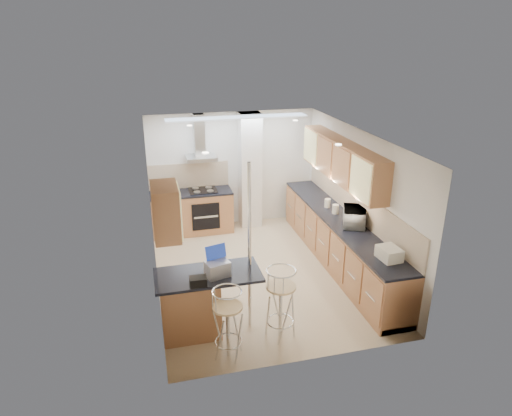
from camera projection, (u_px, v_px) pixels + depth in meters
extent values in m
plane|color=beige|center=(260.00, 273.00, 8.22)|extent=(4.80, 4.80, 0.00)
cube|color=white|center=(232.00, 169.00, 9.93)|extent=(3.60, 0.04, 2.50)
cube|color=white|center=(309.00, 278.00, 5.60)|extent=(3.60, 0.04, 2.50)
cube|color=white|center=(152.00, 219.00, 7.36)|extent=(0.04, 4.80, 2.50)
cube|color=white|center=(357.00, 200.00, 8.18)|extent=(0.04, 4.80, 2.50)
cube|color=white|center=(260.00, 136.00, 7.31)|extent=(3.60, 4.80, 0.02)
cube|color=#B57A48|center=(341.00, 160.00, 8.27)|extent=(0.34, 3.00, 0.72)
cube|color=#B57A48|center=(166.00, 212.00, 5.95)|extent=(0.34, 0.62, 0.72)
cube|color=beige|center=(356.00, 203.00, 8.20)|extent=(0.03, 4.40, 0.56)
cube|color=beige|center=(189.00, 176.00, 9.73)|extent=(1.70, 0.03, 0.56)
cube|color=white|center=(250.00, 171.00, 9.83)|extent=(0.45, 0.40, 2.50)
cube|color=silver|center=(201.00, 158.00, 9.41)|extent=(0.62, 0.48, 0.08)
cube|color=silver|center=(199.00, 135.00, 9.38)|extent=(0.22, 0.20, 0.88)
cylinder|color=silver|center=(249.00, 249.00, 6.34)|extent=(0.05, 0.05, 2.50)
cube|color=black|center=(206.00, 217.00, 9.52)|extent=(0.58, 0.02, 0.58)
cube|color=black|center=(203.00, 190.00, 9.62)|extent=(0.58, 0.50, 0.02)
cube|color=tan|center=(237.00, 117.00, 8.94)|extent=(2.80, 0.35, 0.02)
cube|color=#B57A48|center=(338.00, 242.00, 8.40)|extent=(0.60, 4.40, 0.88)
cube|color=black|center=(340.00, 219.00, 8.24)|extent=(0.63, 4.40, 0.04)
cube|color=#B57A48|center=(192.00, 213.00, 9.74)|extent=(1.70, 0.60, 0.88)
cube|color=black|center=(191.00, 193.00, 9.57)|extent=(1.70, 0.63, 0.04)
cube|color=#B57A48|center=(209.00, 304.00, 6.50)|extent=(1.35, 0.62, 0.90)
cube|color=black|center=(208.00, 275.00, 6.32)|extent=(1.47, 0.72, 0.04)
imported|color=silver|center=(354.00, 217.00, 7.88)|extent=(0.57, 0.66, 0.31)
cube|color=#94969B|center=(217.00, 269.00, 6.23)|extent=(0.36, 0.31, 0.21)
cube|color=black|center=(198.00, 281.00, 6.01)|extent=(0.23, 0.17, 0.12)
cylinder|color=white|center=(335.00, 209.00, 8.41)|extent=(0.15, 0.15, 0.17)
cylinder|color=white|center=(327.00, 203.00, 8.71)|extent=(0.13, 0.13, 0.17)
cylinder|color=#B5AF91|center=(349.00, 220.00, 7.90)|extent=(0.15, 0.15, 0.19)
cylinder|color=silver|center=(360.00, 222.00, 7.85)|extent=(0.11, 0.11, 0.15)
cube|color=white|center=(389.00, 254.00, 6.73)|extent=(0.31, 0.38, 0.19)
cylinder|color=silver|center=(171.00, 187.00, 9.52)|extent=(0.16, 0.16, 0.21)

